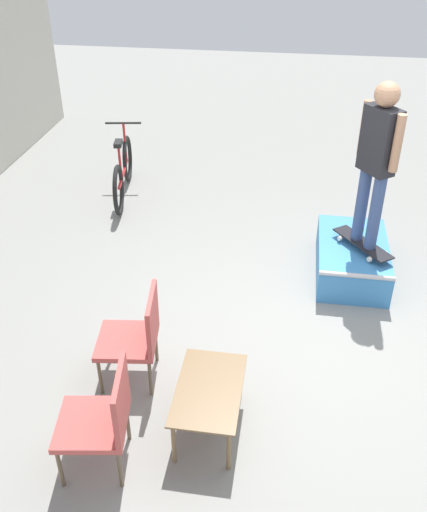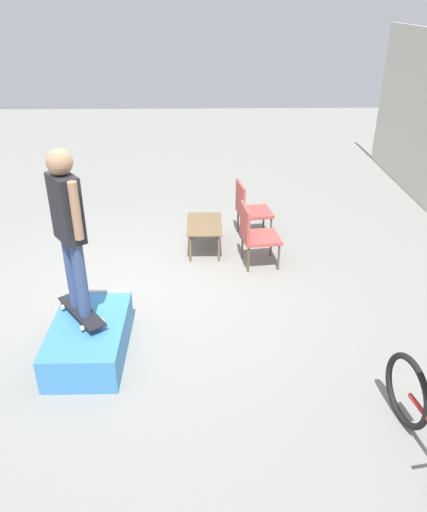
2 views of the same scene
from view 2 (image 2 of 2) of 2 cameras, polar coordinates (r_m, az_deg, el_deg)
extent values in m
plane|color=gray|center=(6.77, -7.75, -3.97)|extent=(24.00, 24.00, 0.00)
cube|color=#3D84C6|center=(5.68, -13.98, -9.17)|extent=(1.29, 0.78, 0.39)
cylinder|color=#B7B7BC|center=(6.09, -13.02, -4.04)|extent=(0.05, 0.78, 0.05)
cube|color=black|center=(5.63, -14.85, -6.10)|extent=(0.76, 0.64, 0.02)
cylinder|color=white|center=(5.49, -12.61, -7.19)|extent=(0.06, 0.06, 0.05)
cylinder|color=white|center=(5.42, -14.79, -8.00)|extent=(0.06, 0.06, 0.05)
cylinder|color=white|center=(5.88, -14.82, -4.93)|extent=(0.06, 0.06, 0.05)
cylinder|color=white|center=(5.81, -16.87, -5.64)|extent=(0.06, 0.06, 0.05)
cylinder|color=#384C7A|center=(5.49, -15.86, -1.79)|extent=(0.13, 0.13, 0.85)
cylinder|color=#384C7A|center=(5.31, -14.93, -2.73)|extent=(0.13, 0.13, 0.85)
cube|color=#232328|center=(5.08, -16.48, 5.24)|extent=(0.42, 0.39, 0.68)
cylinder|color=#A87A5B|center=(5.27, -17.55, 6.51)|extent=(0.09, 0.09, 0.57)
cylinder|color=#A87A5B|center=(4.85, -15.47, 4.97)|extent=(0.09, 0.09, 0.57)
sphere|color=#A87A5B|center=(4.93, -17.20, 10.20)|extent=(0.25, 0.25, 0.25)
cube|color=brown|center=(7.58, -1.06, 3.68)|extent=(0.87, 0.53, 0.02)
cylinder|color=brown|center=(8.03, -2.58, 3.33)|extent=(0.04, 0.04, 0.43)
cylinder|color=brown|center=(7.34, -2.69, 0.85)|extent=(0.04, 0.04, 0.43)
cylinder|color=brown|center=(8.03, 0.47, 3.36)|extent=(0.04, 0.04, 0.43)
cylinder|color=brown|center=(7.34, 0.64, 0.89)|extent=(0.04, 0.04, 0.43)
cylinder|color=brown|center=(8.01, 6.57, 3.02)|extent=(0.03, 0.03, 0.40)
cylinder|color=brown|center=(8.40, 5.75, 4.27)|extent=(0.03, 0.03, 0.40)
cylinder|color=brown|center=(7.91, 3.50, 2.81)|extent=(0.03, 0.03, 0.40)
cylinder|color=brown|center=(8.30, 2.81, 4.07)|extent=(0.03, 0.03, 0.40)
cube|color=#B74C47|center=(8.06, 4.72, 5.02)|extent=(0.59, 0.59, 0.05)
cube|color=#B74C47|center=(7.91, 3.09, 6.64)|extent=(0.52, 0.12, 0.47)
cylinder|color=brown|center=(7.17, 7.46, -0.16)|extent=(0.03, 0.03, 0.40)
cylinder|color=brown|center=(7.55, 6.59, 1.39)|extent=(0.03, 0.03, 0.40)
cylinder|color=brown|center=(7.07, 4.02, -0.40)|extent=(0.03, 0.03, 0.40)
cylinder|color=brown|center=(7.45, 3.32, 1.18)|extent=(0.03, 0.03, 0.40)
cube|color=#B74C47|center=(7.21, 5.42, 2.12)|extent=(0.58, 0.58, 0.05)
cube|color=#B74C47|center=(7.05, 3.62, 3.90)|extent=(0.52, 0.10, 0.47)
torus|color=black|center=(5.00, 21.21, -14.14)|extent=(0.69, 0.17, 0.69)
camera|label=1|loc=(10.14, -4.77, 29.09)|focal=40.00mm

